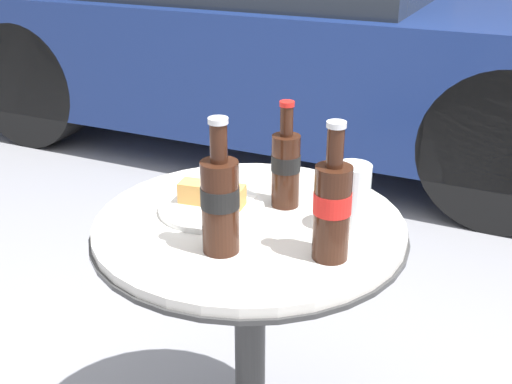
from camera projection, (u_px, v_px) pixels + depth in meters
name	position (u px, v px, depth m)	size (l,w,h in m)	color
bistro_table	(250.00, 289.00, 1.39)	(0.65, 0.65, 0.70)	#333333
cola_bottle_left	(220.00, 201.00, 1.16)	(0.07, 0.07, 0.26)	#33190F
cola_bottle_right	(332.00, 207.00, 1.14)	(0.07, 0.07, 0.26)	#33190F
cola_bottle_center	(286.00, 166.00, 1.35)	(0.06, 0.06, 0.23)	#33190F
drinking_glass	(351.00, 200.00, 1.26)	(0.07, 0.07, 0.14)	#C68923
lunch_plate_near	(212.00, 203.00, 1.36)	(0.23, 0.23, 0.06)	white
parked_car	(281.00, 32.00, 3.69)	(4.16, 1.65, 1.30)	navy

